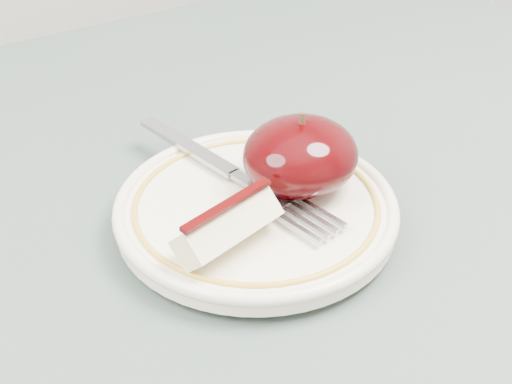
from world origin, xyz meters
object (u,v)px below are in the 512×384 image
apple_half (300,155)px  fork (235,174)px  plate (256,209)px  table (318,342)px

apple_half → fork: bearing=139.1°
plate → fork: bearing=85.1°
plate → apple_half: (0.04, 0.00, 0.03)m
plate → apple_half: size_ratio=2.39×
table → fork: 0.14m
apple_half → fork: 0.05m
table → plate: bearing=116.8°
plate → fork: size_ratio=0.97×
plate → fork: 0.03m
apple_half → fork: apple_half is taller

